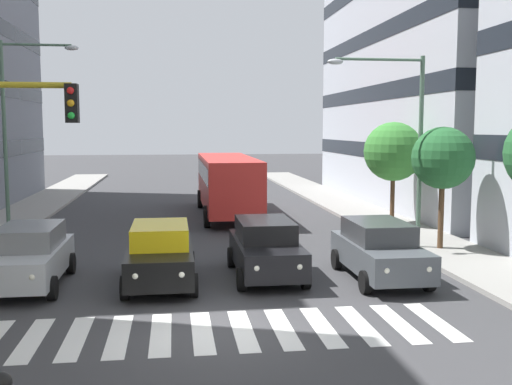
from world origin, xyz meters
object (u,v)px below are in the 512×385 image
bus_behind_traffic (227,179)px  street_lamp_right (16,118)px  car_2 (160,254)px  car_3 (29,256)px  street_lamp_left (404,129)px  car_0 (379,250)px  street_tree_1 (443,158)px  street_tree_2 (393,152)px  car_1 (266,248)px

bus_behind_traffic → street_lamp_right: bearing=28.8°
car_2 → bus_behind_traffic: bus_behind_traffic is taller
car_3 → street_lamp_right: street_lamp_right is taller
bus_behind_traffic → street_lamp_left: street_lamp_left is taller
car_2 → bus_behind_traffic: (-3.12, -13.40, 0.97)m
car_0 → car_2: bearing=-2.7°
bus_behind_traffic → street_tree_1: size_ratio=2.40×
bus_behind_traffic → street_lamp_left: size_ratio=1.53×
street_tree_1 → car_2: bearing=17.6°
car_3 → street_tree_2: (-13.89, -8.57, 2.52)m
car_3 → street_tree_2: 16.52m
car_2 → street_lamp_right: (5.88, -8.45, 4.01)m
street_tree_1 → street_lamp_left: bearing=-15.2°
street_lamp_right → street_tree_1: (-15.80, 5.30, -1.50)m
bus_behind_traffic → car_2: bearing=76.9°
bus_behind_traffic → street_lamp_right: (8.99, 4.95, 3.03)m
car_3 → street_tree_2: street_tree_2 is taller
car_0 → street_lamp_left: street_lamp_left is taller
car_0 → car_1: bearing=-12.5°
car_2 → street_tree_1: street_tree_1 is taller
car_1 → bus_behind_traffic: size_ratio=0.42×
street_lamp_right → car_3: bearing=105.0°
car_0 → car_1: size_ratio=1.00×
car_2 → street_tree_2: 13.72m
street_lamp_right → street_tree_1: 16.74m
car_2 → car_3: (3.67, -0.23, 0.00)m
car_0 → street_tree_1: street_tree_1 is taller
car_3 → bus_behind_traffic: bus_behind_traffic is taller
car_2 → car_3: same height
car_1 → street_tree_2: size_ratio=0.97×
car_1 → street_lamp_left: (-5.48, -3.08, 3.55)m
street_lamp_right → car_2: bearing=124.8°
street_lamp_left → car_1: bearing=29.4°
car_1 → bus_behind_traffic: bus_behind_traffic is taller
car_1 → car_0: bearing=167.5°
car_0 → street_lamp_right: (12.29, -8.75, 4.01)m
street_lamp_left → bus_behind_traffic: bearing=-61.0°
car_1 → street_tree_1: (-6.81, -2.72, 2.51)m
car_0 → street_tree_1: (-3.52, -3.45, 2.51)m
car_1 → car_3: bearing=1.7°
street_lamp_right → street_tree_2: 16.17m
street_lamp_left → car_3: bearing=15.0°
car_1 → street_lamp_right: size_ratio=0.57×
car_2 → street_lamp_left: (-8.59, -3.51, 3.55)m
car_0 → street_lamp_right: size_ratio=0.57×
bus_behind_traffic → street_lamp_right: size_ratio=1.35×
car_0 → car_3: same height
car_3 → street_tree_1: size_ratio=1.02×
car_0 → street_lamp_right: 15.61m
car_0 → street_tree_2: size_ratio=0.97×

